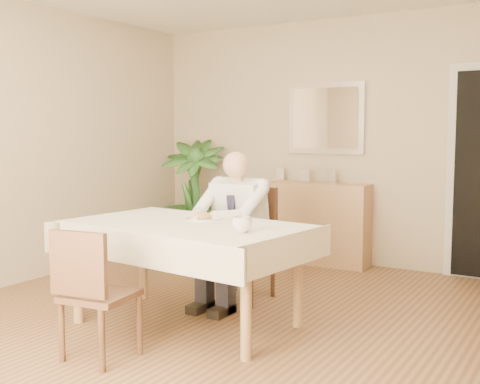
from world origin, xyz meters
The scene contains 16 objects.
room centered at (0.00, 0.00, 1.30)m, with size 5.00×5.02×2.60m.
mirror centered at (-0.20, 2.47, 1.55)m, with size 0.86×0.04×0.76m.
dining_table centered at (-0.19, -0.08, 0.67)m, with size 1.83×1.21×0.75m.
chair_far centered at (-0.19, 0.80, 0.53)m, with size 0.46×0.46×0.94m.
chair_near centered at (-0.27, -0.96, 0.46)m, with size 0.44×0.45×0.83m.
seated_man centered at (-0.19, 0.51, 0.69)m, with size 0.48×0.72×1.24m.
plate centered at (-0.17, 0.10, 0.76)m, with size 0.26×0.26×0.02m, color white.
food centered at (-0.17, 0.10, 0.78)m, with size 0.14×0.14×0.06m, color #9A6C3D.
knife centered at (-0.13, 0.04, 0.78)m, with size 0.01×0.01×0.13m, color silver.
fork centered at (-0.21, 0.04, 0.78)m, with size 0.01×0.01×0.13m, color silver.
coffee_mug centered at (0.36, -0.22, 0.80)m, with size 0.13×0.13×0.10m, color white.
sideboard centered at (-0.20, 2.32, 0.43)m, with size 1.08×0.37×0.86m, color tan.
photo_frame_left centered at (-0.70, 2.39, 0.93)m, with size 0.10×0.02×0.14m, color silver.
photo_frame_center centered at (-0.36, 2.32, 0.93)m, with size 0.10×0.02×0.14m, color silver.
photo_frame_right centered at (-0.08, 2.36, 0.93)m, with size 0.10×0.02×0.14m, color silver.
potted_palm centered at (-1.69, 2.10, 0.66)m, with size 0.74×0.74×1.32m, color #244F1B.
Camera 1 is at (2.34, -3.56, 1.41)m, focal length 45.00 mm.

